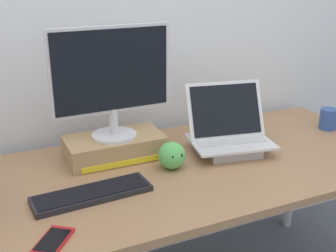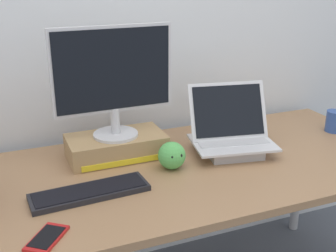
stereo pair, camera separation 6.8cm
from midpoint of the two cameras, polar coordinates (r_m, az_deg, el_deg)
back_wall at (r=2.04m, az=-4.68°, el=15.07°), size 7.00×0.10×2.60m
desk at (r=1.75m, az=1.12°, el=-7.40°), size 2.04×0.83×0.73m
toner_box_yellow at (r=1.82m, az=-5.76°, el=-2.65°), size 0.40×0.22×0.09m
desktop_monitor at (r=1.72m, az=-6.08°, el=6.29°), size 0.49×0.18×0.45m
open_laptop at (r=1.87m, az=9.36°, el=-1.75°), size 0.38×0.31×0.28m
external_keyboard at (r=1.55m, az=-8.99°, el=-8.58°), size 0.42×0.15×0.02m
coffee_mug at (r=2.24m, az=21.94°, el=0.59°), size 0.12×0.08×0.10m
cell_phone at (r=1.35m, az=-14.23°, el=-14.12°), size 0.15×0.16×0.01m
plush_toy at (r=1.70m, az=1.59°, el=-3.85°), size 0.11×0.11×0.11m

